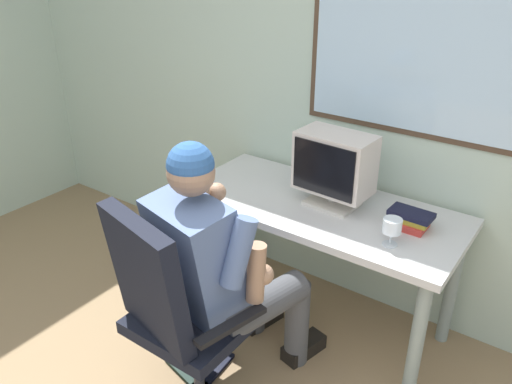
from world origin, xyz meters
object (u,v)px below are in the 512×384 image
person_seated (222,263)px  wine_glass (392,227)px  crt_monitor (335,164)px  desk (319,222)px  office_chair (172,304)px  book_stack (412,219)px

person_seated → wine_glass: 0.76m
crt_monitor → desk: bearing=-147.2°
office_chair → person_seated: (0.05, 0.26, 0.08)m
crt_monitor → wine_glass: bearing=-25.8°
office_chair → crt_monitor: crt_monitor is taller
crt_monitor → office_chair: bearing=-105.1°
crt_monitor → person_seated: bearing=-106.5°
crt_monitor → wine_glass: (0.39, -0.19, -0.13)m
desk → wine_glass: size_ratio=11.21×
person_seated → desk: bearing=77.0°
office_chair → wine_glass: (0.63, 0.72, 0.24)m
book_stack → person_seated: bearing=-132.2°
person_seated → book_stack: bearing=47.8°
office_chair → wine_glass: bearing=48.8°
office_chair → book_stack: office_chair is taller
office_chair → person_seated: bearing=78.4°
office_chair → desk: bearing=77.5°
office_chair → crt_monitor: bearing=74.9°
desk → book_stack: book_stack is taller
wine_glass → book_stack: wine_glass is taller
office_chair → book_stack: (0.65, 0.92, 0.19)m
desk → office_chair: office_chair is taller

